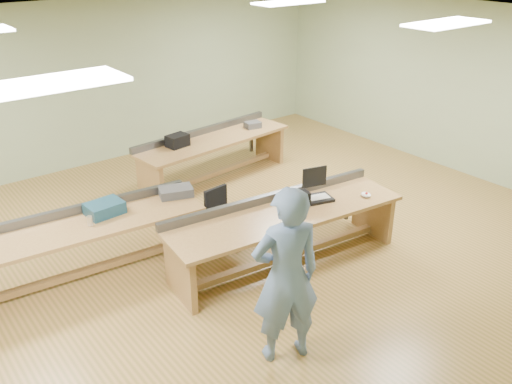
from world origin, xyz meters
TOP-DOWN VIEW (x-y plane):
  - floor at (0.00, 0.00)m, footprint 10.00×10.00m
  - ceiling at (0.00, 0.00)m, footprint 10.00×10.00m
  - wall_back at (0.00, 4.00)m, footprint 10.00×0.04m
  - wall_front at (0.00, -4.00)m, footprint 10.00×0.04m
  - wall_right at (5.00, 0.00)m, footprint 0.04×8.00m
  - fluor_panels at (0.00, 0.00)m, footprint 6.20×3.50m
  - workbench_front at (0.42, -0.91)m, footprint 3.31×1.22m
  - workbench_mid at (-1.75, 0.37)m, footprint 3.00×1.06m
  - workbench_back at (1.24, 1.98)m, footprint 2.99×1.07m
  - person at (-0.74, -2.26)m, footprint 0.81×0.67m
  - laptop_base at (0.99, -0.92)m, footprint 0.42×0.38m
  - laptop_screen at (1.03, -0.79)m, footprint 0.35×0.11m
  - keyboard at (0.38, -1.12)m, footprint 0.42×0.23m
  - trackball_mouse at (1.57, -1.25)m, footprint 0.14×0.16m
  - camera_bag at (0.68, -0.88)m, footprint 0.30×0.23m
  - task_chair at (0.02, -0.07)m, footprint 0.50×0.50m
  - parts_bin_teal at (-1.43, 0.45)m, footprint 0.47×0.37m
  - parts_bin_grey at (-0.45, 0.36)m, footprint 0.51×0.41m
  - mug at (-1.49, 0.44)m, footprint 0.14×0.14m
  - drinks_can at (-1.70, 0.28)m, footprint 0.08×0.08m
  - storage_box_back at (0.55, 2.01)m, footprint 0.39×0.30m
  - tray_back at (2.15, 2.01)m, footprint 0.31×0.25m

SIDE VIEW (x-z plane):
  - floor at x=0.00m, z-range 0.00..0.00m
  - task_chair at x=0.02m, z-range -0.11..0.73m
  - workbench_back at x=1.24m, z-range 0.13..0.99m
  - workbench_mid at x=-1.75m, z-range 0.13..0.99m
  - workbench_front at x=0.42m, z-range 0.13..0.99m
  - keyboard at x=0.38m, z-range 0.75..0.77m
  - laptop_base at x=0.99m, z-range 0.75..0.79m
  - trackball_mouse at x=1.57m, z-range 0.75..0.81m
  - mug at x=-1.49m, z-range 0.75..0.85m
  - tray_back at x=2.15m, z-range 0.75..0.86m
  - parts_bin_grey at x=-0.45m, z-range 0.75..0.87m
  - drinks_can at x=-1.70m, z-range 0.75..0.87m
  - parts_bin_teal at x=-1.43m, z-range 0.75..0.91m
  - camera_bag at x=0.68m, z-range 0.75..0.93m
  - storage_box_back at x=0.55m, z-range 0.75..0.95m
  - person at x=-0.74m, z-range 0.00..1.92m
  - laptop_screen at x=1.03m, z-range 0.89..1.17m
  - wall_back at x=0.00m, z-range 0.00..3.00m
  - wall_front at x=0.00m, z-range 0.00..3.00m
  - wall_right at x=5.00m, z-range 0.00..3.00m
  - fluor_panels at x=0.00m, z-range 2.96..2.99m
  - ceiling at x=0.00m, z-range 3.00..3.00m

